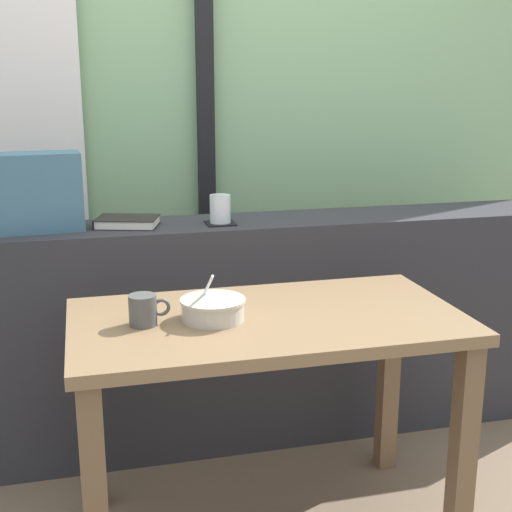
{
  "coord_description": "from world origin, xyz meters",
  "views": [
    {
      "loc": [
        -0.5,
        -1.84,
        1.34
      ],
      "look_at": [
        0.05,
        0.33,
        0.77
      ],
      "focal_mm": 48.9,
      "sensor_mm": 36.0,
      "label": 1
    }
  ],
  "objects_px": {
    "juice_glass": "(220,210)",
    "closed_book": "(127,222)",
    "breakfast_table": "(267,354)",
    "soup_bowl": "(213,309)",
    "throw_pillow": "(32,193)",
    "ceramic_mug": "(144,310)",
    "coaster_square": "(220,223)"
  },
  "relations": [
    {
      "from": "breakfast_table",
      "to": "soup_bowl",
      "type": "relative_size",
      "value": 6.06
    },
    {
      "from": "juice_glass",
      "to": "throw_pillow",
      "type": "relative_size",
      "value": 0.31
    },
    {
      "from": "closed_book",
      "to": "throw_pillow",
      "type": "distance_m",
      "value": 0.32
    },
    {
      "from": "breakfast_table",
      "to": "coaster_square",
      "type": "distance_m",
      "value": 0.61
    },
    {
      "from": "soup_bowl",
      "to": "ceramic_mug",
      "type": "xyz_separation_m",
      "value": [
        -0.19,
        0.0,
        0.01
      ]
    },
    {
      "from": "soup_bowl",
      "to": "juice_glass",
      "type": "bearing_deg",
      "value": 76.38
    },
    {
      "from": "coaster_square",
      "to": "ceramic_mug",
      "type": "xyz_separation_m",
      "value": [
        -0.32,
        -0.54,
        -0.11
      ]
    },
    {
      "from": "juice_glass",
      "to": "breakfast_table",
      "type": "bearing_deg",
      "value": -87.59
    },
    {
      "from": "breakfast_table",
      "to": "ceramic_mug",
      "type": "xyz_separation_m",
      "value": [
        -0.34,
        0.01,
        0.16
      ]
    },
    {
      "from": "juice_glass",
      "to": "soup_bowl",
      "type": "distance_m",
      "value": 0.59
    },
    {
      "from": "coaster_square",
      "to": "closed_book",
      "type": "height_order",
      "value": "closed_book"
    },
    {
      "from": "breakfast_table",
      "to": "throw_pillow",
      "type": "relative_size",
      "value": 3.45
    },
    {
      "from": "juice_glass",
      "to": "closed_book",
      "type": "bearing_deg",
      "value": 172.86
    },
    {
      "from": "closed_book",
      "to": "ceramic_mug",
      "type": "xyz_separation_m",
      "value": [
        -0.0,
        -0.58,
        -0.13
      ]
    },
    {
      "from": "coaster_square",
      "to": "soup_bowl",
      "type": "bearing_deg",
      "value": -103.62
    },
    {
      "from": "soup_bowl",
      "to": "ceramic_mug",
      "type": "relative_size",
      "value": 1.61
    },
    {
      "from": "closed_book",
      "to": "soup_bowl",
      "type": "distance_m",
      "value": 0.63
    },
    {
      "from": "throw_pillow",
      "to": "ceramic_mug",
      "type": "bearing_deg",
      "value": -62.54
    },
    {
      "from": "throw_pillow",
      "to": "coaster_square",
      "type": "bearing_deg",
      "value": -3.55
    },
    {
      "from": "breakfast_table",
      "to": "closed_book",
      "type": "relative_size",
      "value": 4.6
    },
    {
      "from": "throw_pillow",
      "to": "soup_bowl",
      "type": "height_order",
      "value": "throw_pillow"
    },
    {
      "from": "throw_pillow",
      "to": "ceramic_mug",
      "type": "relative_size",
      "value": 2.83
    },
    {
      "from": "breakfast_table",
      "to": "soup_bowl",
      "type": "xyz_separation_m",
      "value": [
        -0.16,
        0.0,
        0.15
      ]
    },
    {
      "from": "breakfast_table",
      "to": "closed_book",
      "type": "height_order",
      "value": "closed_book"
    },
    {
      "from": "coaster_square",
      "to": "juice_glass",
      "type": "height_order",
      "value": "juice_glass"
    },
    {
      "from": "ceramic_mug",
      "to": "soup_bowl",
      "type": "bearing_deg",
      "value": -1.26
    },
    {
      "from": "coaster_square",
      "to": "juice_glass",
      "type": "relative_size",
      "value": 1.02
    },
    {
      "from": "breakfast_table",
      "to": "throw_pillow",
      "type": "distance_m",
      "value": 0.96
    },
    {
      "from": "closed_book",
      "to": "soup_bowl",
      "type": "xyz_separation_m",
      "value": [
        0.19,
        -0.59,
        -0.14
      ]
    },
    {
      "from": "breakfast_table",
      "to": "closed_book",
      "type": "xyz_separation_m",
      "value": [
        -0.34,
        0.59,
        0.29
      ]
    },
    {
      "from": "juice_glass",
      "to": "throw_pillow",
      "type": "bearing_deg",
      "value": 176.45
    },
    {
      "from": "breakfast_table",
      "to": "soup_bowl",
      "type": "height_order",
      "value": "soup_bowl"
    }
  ]
}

